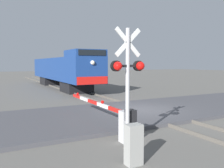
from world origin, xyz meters
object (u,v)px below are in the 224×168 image
at_px(locomotive, 62,70).
at_px(crossing_signal, 128,75).
at_px(utility_cabinet, 134,145).
at_px(crossing_gate, 114,116).

distance_m(locomotive, crossing_signal, 20.78).
relative_size(crossing_signal, utility_cabinet, 3.46).
bearing_deg(crossing_signal, locomotive, 79.50).
height_order(locomotive, crossing_signal, locomotive).
xyz_separation_m(locomotive, utility_cabinet, (-4.31, -21.59, -1.52)).
xyz_separation_m(crossing_signal, utility_cabinet, (-0.52, -1.16, -1.87)).
bearing_deg(locomotive, crossing_signal, -100.50).
distance_m(locomotive, crossing_gate, 19.37).
relative_size(crossing_gate, utility_cabinet, 5.34).
bearing_deg(crossing_gate, utility_cabinet, -107.03).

